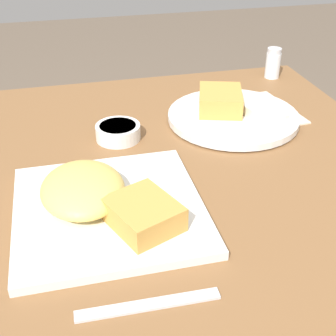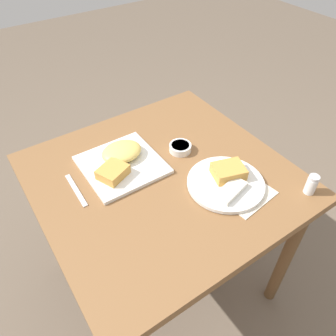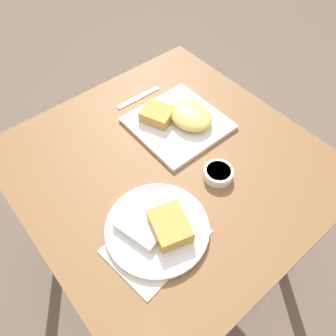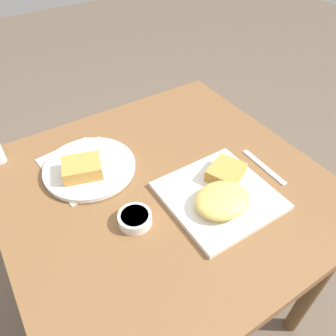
# 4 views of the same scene
# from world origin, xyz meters

# --- Properties ---
(ground_plane) EXTENTS (8.00, 8.00, 0.00)m
(ground_plane) POSITION_xyz_m (0.00, 0.00, 0.00)
(ground_plane) COLOR brown
(dining_table) EXTENTS (0.87, 0.85, 0.73)m
(dining_table) POSITION_xyz_m (0.00, 0.00, 0.63)
(dining_table) COLOR brown
(dining_table) RESTS_ON ground_plane
(menu_card) EXTENTS (0.20, 0.26, 0.00)m
(menu_card) POSITION_xyz_m (-0.17, 0.19, 0.73)
(menu_card) COLOR beige
(menu_card) RESTS_ON dining_table
(plate_square_near) EXTENTS (0.27, 0.27, 0.06)m
(plate_square_near) POSITION_xyz_m (0.10, -0.13, 0.75)
(plate_square_near) COLOR white
(plate_square_near) RESTS_ON dining_table
(plate_oval_far) EXTENTS (0.26, 0.26, 0.05)m
(plate_oval_far) POSITION_xyz_m (-0.16, 0.16, 0.74)
(plate_oval_far) COLOR white
(plate_oval_far) RESTS_ON menu_card
(sauce_ramekin) EXTENTS (0.08, 0.08, 0.03)m
(sauce_ramekin) POSITION_xyz_m (-0.13, -0.07, 0.74)
(sauce_ramekin) COLOR white
(sauce_ramekin) RESTS_ON dining_table
(butter_knife) EXTENTS (0.02, 0.17, 0.00)m
(butter_knife) POSITION_xyz_m (0.28, -0.10, 0.73)
(butter_knife) COLOR silver
(butter_knife) RESTS_ON dining_table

